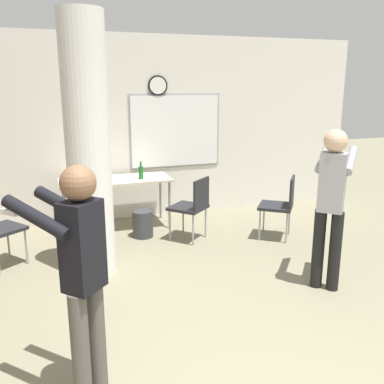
% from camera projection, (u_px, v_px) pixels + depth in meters
% --- Properties ---
extents(wall_back, '(8.00, 0.15, 2.80)m').
position_uv_depth(wall_back, '(121.00, 129.00, 6.52)').
color(wall_back, silver).
rests_on(wall_back, ground_plane).
extents(support_pillar, '(0.47, 0.47, 2.80)m').
position_uv_depth(support_pillar, '(88.00, 150.00, 4.52)').
color(support_pillar, white).
rests_on(support_pillar, ground_plane).
extents(folding_table, '(1.59, 0.64, 0.74)m').
position_uv_depth(folding_table, '(116.00, 183.00, 6.18)').
color(folding_table, beige).
rests_on(folding_table, ground_plane).
extents(bottle_on_table, '(0.07, 0.07, 0.26)m').
position_uv_depth(bottle_on_table, '(141.00, 172.00, 6.16)').
color(bottle_on_table, '#1E6B2D').
rests_on(bottle_on_table, folding_table).
extents(waste_bin, '(0.29, 0.29, 0.37)m').
position_uv_depth(waste_bin, '(143.00, 224.00, 5.94)').
color(waste_bin, '#38383D').
rests_on(waste_bin, ground_plane).
extents(chair_table_right, '(0.62, 0.62, 0.87)m').
position_uv_depth(chair_table_right, '(193.00, 204.00, 5.74)').
color(chair_table_right, '#232328').
rests_on(chair_table_right, ground_plane).
extents(chair_mid_room, '(0.62, 0.62, 0.87)m').
position_uv_depth(chair_mid_room, '(281.00, 202.00, 5.81)').
color(chair_mid_room, '#232328').
rests_on(chair_mid_room, ground_plane).
extents(person_playing_side, '(0.63, 0.65, 1.66)m').
position_uv_depth(person_playing_side, '(331.00, 197.00, 4.28)').
color(person_playing_side, black).
rests_on(person_playing_side, ground_plane).
extents(person_playing_front, '(0.63, 0.62, 1.62)m').
position_uv_depth(person_playing_front, '(81.00, 268.00, 2.70)').
color(person_playing_front, '#514C47').
rests_on(person_playing_front, ground_plane).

